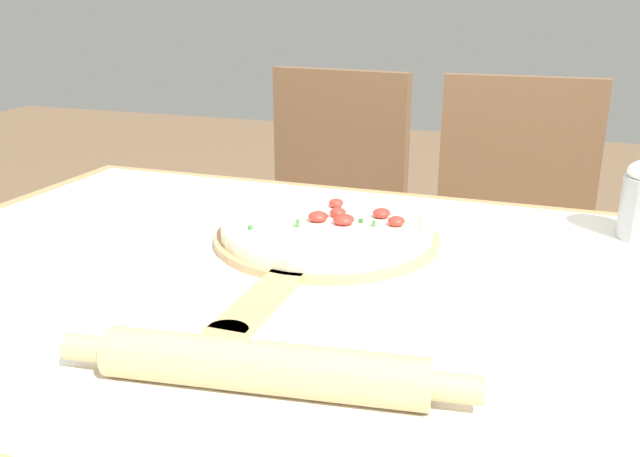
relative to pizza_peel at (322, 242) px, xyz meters
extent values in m
cube|color=#A87F51|center=(-0.02, -0.12, -0.03)|extent=(1.20, 0.92, 0.03)
cylinder|color=#A87F51|center=(-0.57, 0.29, -0.39)|extent=(0.06, 0.06, 0.70)
cube|color=white|center=(-0.02, -0.12, -0.01)|extent=(1.12, 0.84, 0.00)
cylinder|color=tan|center=(0.00, 0.02, 0.00)|extent=(0.34, 0.34, 0.01)
cube|color=tan|center=(0.00, -0.21, 0.00)|extent=(0.04, 0.19, 0.01)
cylinder|color=tan|center=(0.00, -0.31, 0.00)|extent=(0.05, 0.05, 0.01)
cylinder|color=beige|center=(0.00, 0.02, 0.01)|extent=(0.32, 0.32, 0.02)
torus|color=beige|center=(0.00, 0.02, 0.02)|extent=(0.32, 0.32, 0.02)
cylinder|color=white|center=(0.00, 0.02, 0.02)|extent=(0.28, 0.28, 0.00)
ellipsoid|color=red|center=(-0.01, 0.10, 0.03)|extent=(0.02, 0.02, 0.01)
ellipsoid|color=red|center=(0.07, 0.07, 0.03)|extent=(0.03, 0.03, 0.01)
ellipsoid|color=red|center=(0.03, 0.02, 0.03)|extent=(0.03, 0.03, 0.02)
ellipsoid|color=red|center=(0.10, 0.04, 0.03)|extent=(0.03, 0.03, 0.01)
ellipsoid|color=red|center=(-0.01, 0.02, 0.03)|extent=(0.03, 0.03, 0.02)
ellipsoid|color=red|center=(0.01, 0.05, 0.03)|extent=(0.03, 0.03, 0.01)
cube|color=#387533|center=(-0.03, -0.01, 0.03)|extent=(0.01, 0.01, 0.01)
cube|color=#387533|center=(0.07, 0.03, 0.03)|extent=(0.01, 0.01, 0.01)
cube|color=#387533|center=(0.10, 0.06, 0.03)|extent=(0.01, 0.01, 0.01)
cube|color=#387533|center=(-0.09, -0.05, 0.03)|extent=(0.01, 0.01, 0.01)
cube|color=#387533|center=(0.06, 0.08, 0.03)|extent=(0.01, 0.01, 0.01)
cube|color=#387533|center=(0.05, 0.03, 0.03)|extent=(0.01, 0.01, 0.01)
cylinder|color=tan|center=(0.08, -0.38, 0.02)|extent=(0.31, 0.09, 0.05)
cylinder|color=tan|center=(-0.10, -0.41, 0.02)|extent=(0.05, 0.03, 0.03)
cylinder|color=tan|center=(0.25, -0.36, 0.02)|extent=(0.05, 0.03, 0.03)
cube|color=brown|center=(-0.26, 0.64, -0.29)|extent=(0.44, 0.44, 0.02)
cube|color=brown|center=(-0.24, 0.82, -0.05)|extent=(0.38, 0.08, 0.44)
cylinder|color=brown|center=(-0.43, 0.49, -0.52)|extent=(0.04, 0.04, 0.45)
cylinder|color=brown|center=(-0.12, 0.46, -0.52)|extent=(0.04, 0.04, 0.45)
cylinder|color=brown|center=(-0.40, 0.81, -0.52)|extent=(0.04, 0.04, 0.45)
cylinder|color=brown|center=(-0.08, 0.78, -0.52)|extent=(0.04, 0.04, 0.45)
cube|color=brown|center=(0.23, 0.64, -0.29)|extent=(0.41, 0.41, 0.02)
cube|color=brown|center=(0.22, 0.82, -0.05)|extent=(0.38, 0.04, 0.44)
cylinder|color=brown|center=(0.07, 0.47, -0.52)|extent=(0.04, 0.04, 0.45)
cylinder|color=brown|center=(0.39, 0.48, -0.52)|extent=(0.04, 0.04, 0.45)
cylinder|color=brown|center=(0.06, 0.79, -0.52)|extent=(0.04, 0.04, 0.45)
cylinder|color=brown|center=(0.38, 0.80, -0.52)|extent=(0.04, 0.04, 0.45)
camera|label=1|loc=(0.31, -0.88, 0.34)|focal=38.00mm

